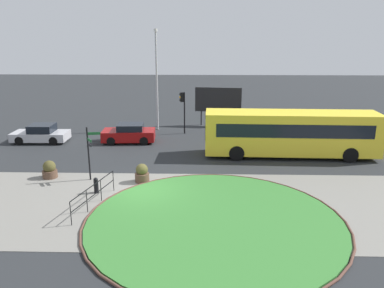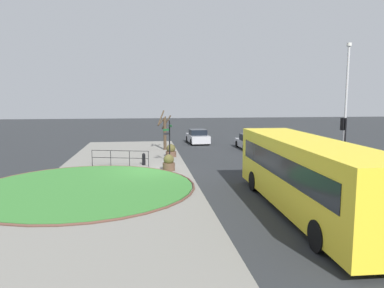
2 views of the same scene
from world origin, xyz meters
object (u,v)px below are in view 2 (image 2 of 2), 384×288
object	(u,v)px
car_far_lane	(250,142)
street_tree_bare	(165,131)
car_oncoming	(198,137)
planter_kerbside	(171,151)
signpost_directional	(169,138)
car_near_lane	(278,153)
bollard_foreground	(144,159)
lamppost_tall	(346,101)
bus_yellow	(306,174)
planter_near_signpost	(169,163)
traffic_light_near	(344,132)

from	to	relation	value
car_far_lane	street_tree_bare	bearing A→B (deg)	86.24
car_oncoming	planter_kerbside	size ratio (longest dim) A/B	4.11
signpost_directional	planter_kerbside	world-z (taller)	signpost_directional
car_oncoming	car_far_lane	bearing A→B (deg)	-139.95
car_near_lane	car_far_lane	size ratio (longest dim) A/B	0.97
bollard_foreground	street_tree_bare	bearing A→B (deg)	165.74
lamppost_tall	car_oncoming	bearing A→B (deg)	-147.07
bus_yellow	planter_near_signpost	distance (m)	10.63
bollard_foreground	street_tree_bare	xyz separation A→B (m)	(-7.30, 1.85, 1.29)
bollard_foreground	planter_near_signpost	size ratio (longest dim) A/B	0.80
car_near_lane	traffic_light_near	size ratio (longest dim) A/B	1.17
lamppost_tall	planter_kerbside	world-z (taller)	lamppost_tall
bus_yellow	car_oncoming	world-z (taller)	bus_yellow
bollard_foreground	car_oncoming	bearing A→B (deg)	154.40
bollard_foreground	lamppost_tall	world-z (taller)	lamppost_tall
car_oncoming	traffic_light_near	xyz separation A→B (m)	(15.37, 7.13, 1.87)
planter_near_signpost	street_tree_bare	xyz separation A→B (m)	(-9.45, 0.23, 1.24)
car_far_lane	lamppost_tall	world-z (taller)	lamppost_tall
bus_yellow	car_oncoming	xyz separation A→B (m)	(-22.92, -1.15, -0.97)
bollard_foreground	car_near_lane	bearing A→B (deg)	90.45
car_far_lane	planter_near_signpost	size ratio (longest dim) A/B	3.88
signpost_directional	street_tree_bare	xyz separation A→B (m)	(-6.51, 0.00, -0.06)
bollard_foreground	bus_yellow	size ratio (longest dim) A/B	0.08
planter_near_signpost	planter_kerbside	world-z (taller)	planter_near_signpost
traffic_light_near	planter_kerbside	bearing A→B (deg)	40.50
signpost_directional	bollard_foreground	bearing A→B (deg)	-67.10
traffic_light_near	planter_near_signpost	size ratio (longest dim) A/B	3.21
planter_near_signpost	signpost_directional	bearing A→B (deg)	175.56
bus_yellow	traffic_light_near	distance (m)	9.67
signpost_directional	bus_yellow	distance (m)	13.15
signpost_directional	planter_kerbside	bearing A→B (deg)	173.25
bollard_foreground	lamppost_tall	xyz separation A→B (m)	(1.67, 14.00, 4.06)
car_far_lane	street_tree_bare	world-z (taller)	street_tree_bare
car_far_lane	planter_kerbside	distance (m)	8.38
bus_yellow	lamppost_tall	size ratio (longest dim) A/B	1.36
bus_yellow	planter_kerbside	size ratio (longest dim) A/B	11.04
signpost_directional	bollard_foreground	world-z (taller)	signpost_directional
bollard_foreground	car_far_lane	xyz separation A→B (m)	(-6.86, 9.72, 0.19)
lamppost_tall	car_near_lane	bearing A→B (deg)	-112.92
car_near_lane	planter_near_signpost	xyz separation A→B (m)	(2.24, -8.25, -0.19)
car_oncoming	lamppost_tall	bearing A→B (deg)	-149.60
signpost_directional	car_near_lane	world-z (taller)	signpost_directional
bus_yellow	lamppost_tall	world-z (taller)	lamppost_tall
signpost_directional	planter_near_signpost	world-z (taller)	signpost_directional
traffic_light_near	car_near_lane	bearing A→B (deg)	19.50
signpost_directional	lamppost_tall	distance (m)	12.68
car_far_lane	street_tree_bare	size ratio (longest dim) A/B	1.17
bus_yellow	car_far_lane	world-z (taller)	bus_yellow
car_oncoming	planter_kerbside	world-z (taller)	car_oncoming
signpost_directional	street_tree_bare	world-z (taller)	street_tree_bare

